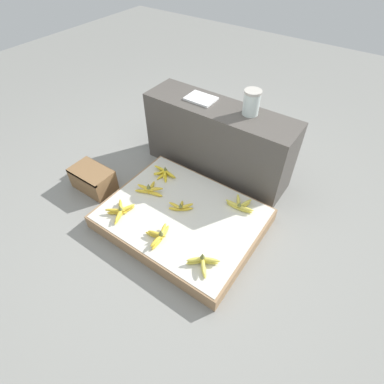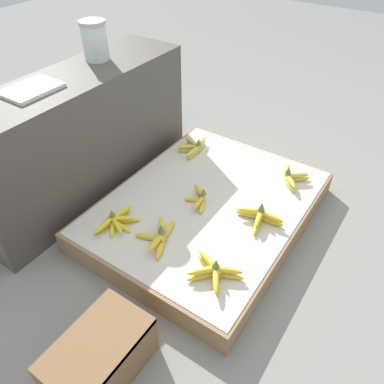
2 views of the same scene
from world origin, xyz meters
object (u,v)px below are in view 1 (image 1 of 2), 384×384
object	(u,v)px
banana_bunch_back_left	(164,173)
banana_bunch_back_midright	(240,205)
banana_bunch_front_left	(120,211)
banana_bunch_front_midright	(203,262)
glass_jar	(251,102)
banana_bunch_middle_midleft	(181,207)
banana_bunch_middle_left	(150,189)
foam_tray_white	(201,99)
wooden_crate	(93,179)
banana_bunch_front_midleft	(159,235)

from	to	relation	value
banana_bunch_back_left	banana_bunch_back_midright	world-z (taller)	banana_bunch_back_midright
banana_bunch_front_left	banana_bunch_front_midright	xyz separation A→B (m)	(0.82, -0.02, 0.00)
banana_bunch_back_left	banana_bunch_front_midright	bearing A→B (deg)	-35.53
banana_bunch_front_left	glass_jar	bearing A→B (deg)	64.50
banana_bunch_middle_midleft	banana_bunch_back_midright	world-z (taller)	banana_bunch_back_midright
banana_bunch_front_midright	banana_bunch_middle_left	world-z (taller)	banana_bunch_middle_left
glass_jar	banana_bunch_front_midright	bearing A→B (deg)	-75.37
banana_bunch_front_left	foam_tray_white	bearing A→B (deg)	86.84
banana_bunch_front_midright	banana_bunch_middle_left	xyz separation A→B (m)	(-0.79, 0.34, -0.00)
banana_bunch_front_midright	banana_bunch_back_left	size ratio (longest dim) A/B	0.82
banana_bunch_middle_left	glass_jar	bearing A→B (deg)	57.76
banana_bunch_middle_left	glass_jar	world-z (taller)	glass_jar
banana_bunch_middle_left	banana_bunch_back_left	size ratio (longest dim) A/B	0.98
banana_bunch_front_left	foam_tray_white	size ratio (longest dim) A/B	0.95
glass_jar	foam_tray_white	distance (m)	0.48
banana_bunch_middle_midleft	glass_jar	xyz separation A→B (m)	(0.15, 0.79, 0.64)
banana_bunch_middle_midleft	banana_bunch_back_left	bearing A→B (deg)	146.67
banana_bunch_middle_midleft	glass_jar	world-z (taller)	glass_jar
banana_bunch_back_left	foam_tray_white	bearing A→B (deg)	83.06
banana_bunch_middle_left	banana_bunch_back_left	distance (m)	0.25
wooden_crate	banana_bunch_middle_left	world-z (taller)	banana_bunch_middle_left
banana_bunch_front_left	glass_jar	size ratio (longest dim) A/B	1.19
banana_bunch_middle_midleft	banana_bunch_back_left	world-z (taller)	banana_bunch_middle_midleft
banana_bunch_back_midright	banana_bunch_middle_midleft	bearing A→B (deg)	-142.85
banana_bunch_middle_midleft	foam_tray_white	distance (m)	0.99
banana_bunch_front_midleft	banana_bunch_front_midright	distance (m)	0.40
banana_bunch_front_left	banana_bunch_back_midright	bearing A→B (deg)	38.78
banana_bunch_front_midright	glass_jar	world-z (taller)	glass_jar
banana_bunch_front_midright	glass_jar	distance (m)	1.33
wooden_crate	glass_jar	size ratio (longest dim) A/B	1.90
wooden_crate	foam_tray_white	world-z (taller)	foam_tray_white
banana_bunch_front_left	banana_bunch_back_left	bearing A→B (deg)	90.18
wooden_crate	foam_tray_white	bearing A→B (deg)	56.75
banana_bunch_front_left	banana_bunch_front_midleft	bearing A→B (deg)	-1.81
banana_bunch_front_midright	banana_bunch_back_left	distance (m)	1.02
banana_bunch_front_midleft	banana_bunch_back_left	xyz separation A→B (m)	(-0.42, 0.59, -0.01)
banana_bunch_front_midleft	foam_tray_white	xyz separation A→B (m)	(-0.36, 1.09, 0.54)
banana_bunch_front_midleft	banana_bunch_middle_midleft	xyz separation A→B (m)	(-0.04, 0.34, -0.01)
wooden_crate	banana_bunch_front_left	bearing A→B (deg)	-17.49
banana_bunch_middle_left	banana_bunch_back_left	xyz separation A→B (m)	(-0.04, 0.25, -0.01)
foam_tray_white	banana_bunch_front_midleft	bearing A→B (deg)	-71.63
banana_bunch_front_left	foam_tray_white	distance (m)	1.21
banana_bunch_middle_midleft	glass_jar	bearing A→B (deg)	79.21
banana_bunch_front_midleft	banana_bunch_middle_left	world-z (taller)	same
banana_bunch_front_midleft	banana_bunch_back_left	distance (m)	0.73
banana_bunch_back_left	foam_tray_white	world-z (taller)	foam_tray_white
banana_bunch_back_left	banana_bunch_back_midright	distance (m)	0.78
banana_bunch_front_midleft	banana_bunch_middle_midleft	size ratio (longest dim) A/B	1.27
banana_bunch_front_left	banana_bunch_front_midleft	size ratio (longest dim) A/B	0.97
banana_bunch_back_left	wooden_crate	bearing A→B (deg)	-142.87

